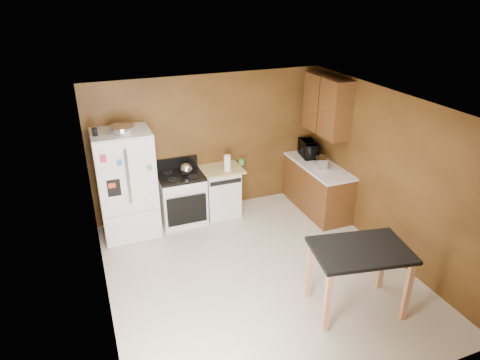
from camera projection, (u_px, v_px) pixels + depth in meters
floor at (259, 274)px, 6.26m from camera, size 4.50×4.50×0.00m
ceiling at (263, 107)px, 5.20m from camera, size 4.50×4.50×0.00m
wall_back at (210, 144)px, 7.63m from camera, size 4.20×0.00×4.20m
wall_front at (362, 306)px, 3.83m from camera, size 4.20×0.00×4.20m
wall_left at (98, 228)px, 5.04m from camera, size 0.00×4.50×4.50m
wall_right at (388, 175)px, 6.42m from camera, size 0.00×4.50×4.50m
roasting_pan at (122, 129)px, 6.53m from camera, size 0.39×0.39×0.10m
pen_cup at (95, 132)px, 6.36m from camera, size 0.08×0.08×0.12m
kettle at (186, 169)px, 7.25m from camera, size 0.21×0.21×0.21m
paper_towel at (227, 163)px, 7.42m from camera, size 0.13×0.13×0.28m
green_canister at (241, 162)px, 7.69m from camera, size 0.12×0.12×0.11m
toaster at (321, 162)px, 7.55m from camera, size 0.22×0.29×0.19m
microwave at (308, 149)px, 8.02m from camera, size 0.41×0.53×0.27m
refrigerator at (127, 184)px, 6.94m from camera, size 0.90×0.80×1.80m
gas_range at (182, 197)px, 7.48m from camera, size 0.76×0.68×1.10m
dishwasher at (220, 191)px, 7.74m from camera, size 0.78×0.63×0.89m
right_cabinets at (320, 163)px, 7.73m from camera, size 0.63×1.58×2.45m
island at (360, 258)px, 5.32m from camera, size 1.31×1.00×0.91m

